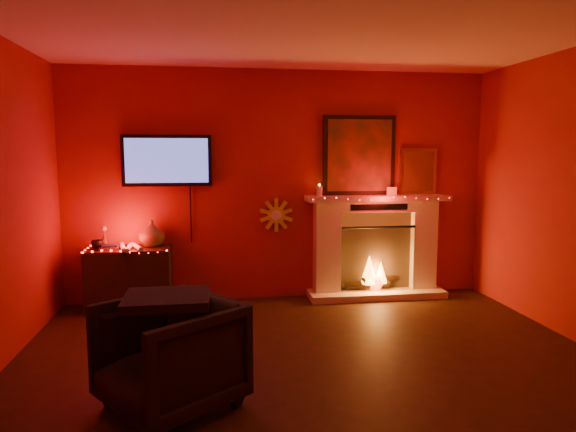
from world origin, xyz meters
The scene contains 6 objects.
room centered at (0.00, 0.00, 1.35)m, with size 5.00×5.00×5.00m.
fireplace centered at (1.14, 2.39, 0.72)m, with size 1.72×0.40×2.18m.
tv centered at (-1.30, 2.45, 1.65)m, with size 1.00×0.07×1.24m.
sunburst_clock centered at (-0.05, 2.48, 1.00)m, with size 0.40×0.03×0.40m.
console_table centered at (-1.71, 2.26, 0.39)m, with size 0.91×0.52×0.99m.
armchair centered at (-1.11, -0.11, 0.37)m, with size 0.80×0.82×0.75m, color black.
Camera 1 is at (-0.80, -3.53, 1.74)m, focal length 32.00 mm.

